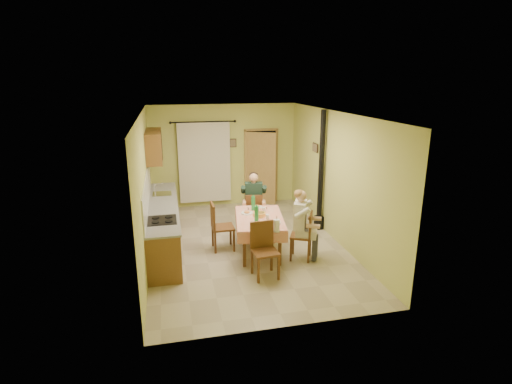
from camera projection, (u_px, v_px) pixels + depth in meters
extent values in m
cube|color=tan|center=(246.00, 245.00, 8.59)|extent=(4.00, 6.00, 0.01)
cube|color=#C6CC68|center=(224.00, 156.00, 11.02)|extent=(4.00, 0.04, 2.80)
cube|color=#C6CC68|center=(289.00, 237.00, 5.40)|extent=(4.00, 0.04, 2.80)
cube|color=#C6CC68|center=(145.00, 188.00, 7.78)|extent=(0.04, 6.00, 2.80)
cube|color=#C6CC68|center=(336.00, 177.00, 8.63)|extent=(0.04, 6.00, 2.80)
cube|color=white|center=(245.00, 113.00, 7.82)|extent=(4.00, 6.00, 0.04)
cube|color=brown|center=(164.00, 226.00, 8.48)|extent=(0.60, 3.60, 0.88)
cube|color=gray|center=(162.00, 205.00, 8.36)|extent=(0.64, 3.64, 0.04)
cube|color=white|center=(147.00, 191.00, 8.21)|extent=(0.02, 3.60, 0.66)
cube|color=silver|center=(162.00, 194.00, 9.10)|extent=(0.42, 0.42, 0.03)
cube|color=black|center=(162.00, 220.00, 7.41)|extent=(0.52, 0.56, 0.02)
cube|color=black|center=(180.00, 242.00, 7.61)|extent=(0.01, 0.55, 0.55)
cube|color=brown|center=(154.00, 146.00, 9.26)|extent=(0.35, 1.40, 0.70)
cylinder|color=black|center=(203.00, 122.00, 10.53)|extent=(1.70, 0.04, 0.04)
cube|color=silver|center=(205.00, 163.00, 10.85)|extent=(1.40, 0.06, 2.20)
cube|color=black|center=(261.00, 167.00, 11.33)|extent=(0.84, 0.03, 2.06)
cube|color=#A58045|center=(246.00, 168.00, 11.22)|extent=(0.06, 0.06, 2.12)
cube|color=#A58045|center=(276.00, 166.00, 11.41)|extent=(0.06, 0.06, 2.12)
cube|color=#A58045|center=(261.00, 130.00, 11.02)|extent=(0.96, 0.06, 0.06)
cube|color=#A58045|center=(261.00, 169.00, 11.15)|extent=(0.77, 0.36, 2.04)
cube|color=tan|center=(260.00, 218.00, 8.07)|extent=(1.16, 1.67, 0.04)
cube|color=tan|center=(263.00, 238.00, 7.36)|extent=(0.92, 0.16, 0.22)
cube|color=tan|center=(257.00, 211.00, 8.84)|extent=(0.92, 0.16, 0.22)
cube|color=tan|center=(237.00, 224.00, 8.07)|extent=(0.25, 1.53, 0.22)
cube|color=tan|center=(282.00, 223.00, 8.13)|extent=(0.25, 1.53, 0.22)
cylinder|color=white|center=(257.00, 207.00, 8.67)|extent=(0.25, 0.25, 0.02)
ellipsoid|color=#CC7233|center=(257.00, 206.00, 8.66)|extent=(0.12, 0.12, 0.05)
cylinder|color=white|center=(263.00, 227.00, 7.52)|extent=(0.25, 0.25, 0.02)
ellipsoid|color=#CC7233|center=(263.00, 226.00, 7.51)|extent=(0.12, 0.12, 0.05)
cylinder|color=white|center=(274.00, 223.00, 7.73)|extent=(0.25, 0.25, 0.02)
ellipsoid|color=#CC7233|center=(275.00, 222.00, 7.72)|extent=(0.12, 0.12, 0.05)
cylinder|color=white|center=(247.00, 213.00, 8.27)|extent=(0.25, 0.25, 0.02)
ellipsoid|color=#CC7233|center=(247.00, 212.00, 8.27)|extent=(0.12, 0.12, 0.05)
cylinder|color=#F7B043|center=(259.00, 214.00, 8.10)|extent=(0.26, 0.26, 0.08)
cylinder|color=white|center=(262.00, 226.00, 7.53)|extent=(0.28, 0.28, 0.02)
cube|color=tan|center=(259.00, 226.00, 7.50)|extent=(0.07, 0.07, 0.03)
cube|color=tan|center=(265.00, 225.00, 7.53)|extent=(0.07, 0.07, 0.03)
cube|color=tan|center=(261.00, 225.00, 7.52)|extent=(0.07, 0.07, 0.03)
cube|color=tan|center=(263.00, 225.00, 7.55)|extent=(0.04, 0.06, 0.03)
cube|color=tan|center=(262.00, 225.00, 7.53)|extent=(0.05, 0.07, 0.03)
cube|color=tan|center=(261.00, 226.00, 7.49)|extent=(0.07, 0.07, 0.03)
cylinder|color=silver|center=(267.00, 217.00, 7.93)|extent=(0.07, 0.07, 0.10)
cylinder|color=silver|center=(264.00, 209.00, 8.37)|extent=(0.07, 0.07, 0.10)
cylinder|color=white|center=(277.00, 225.00, 7.28)|extent=(0.11, 0.11, 0.22)
cylinder|color=silver|center=(277.00, 224.00, 7.27)|extent=(0.02, 0.02, 0.30)
cube|color=#553217|center=(254.00, 212.00, 9.22)|extent=(0.45, 0.45, 0.04)
cube|color=#553217|center=(254.00, 205.00, 8.99)|extent=(0.39, 0.11, 0.44)
cube|color=#553217|center=(265.00, 252.00, 7.11)|extent=(0.47, 0.47, 0.04)
cube|color=#553217|center=(262.00, 234.00, 7.22)|extent=(0.44, 0.08, 0.50)
cube|color=#553217|center=(301.00, 236.00, 7.84)|extent=(0.54, 0.54, 0.04)
cube|color=#553217|center=(311.00, 225.00, 7.74)|extent=(0.21, 0.38, 0.46)
cube|color=#553217|center=(223.00, 227.00, 8.29)|extent=(0.46, 0.46, 0.04)
cube|color=#553217|center=(213.00, 216.00, 8.17)|extent=(0.05, 0.45, 0.51)
cube|color=#192D23|center=(254.00, 210.00, 9.10)|extent=(0.43, 0.46, 0.16)
cube|color=#192D23|center=(254.00, 194.00, 9.13)|extent=(0.43, 0.29, 0.54)
sphere|color=tan|center=(254.00, 178.00, 9.01)|extent=(0.21, 0.21, 0.21)
ellipsoid|color=black|center=(254.00, 175.00, 9.04)|extent=(0.21, 0.21, 0.16)
cube|color=beige|center=(306.00, 232.00, 7.80)|extent=(0.52, 0.50, 0.16)
cube|color=beige|center=(300.00, 215.00, 7.73)|extent=(0.37, 0.46, 0.54)
sphere|color=tan|center=(301.00, 196.00, 7.62)|extent=(0.21, 0.21, 0.21)
ellipsoid|color=olive|center=(299.00, 194.00, 7.62)|extent=(0.21, 0.21, 0.16)
cylinder|color=black|center=(321.00, 171.00, 9.17)|extent=(0.12, 0.12, 2.80)
cylinder|color=black|center=(319.00, 222.00, 9.52)|extent=(0.24, 0.24, 0.30)
cube|color=black|center=(233.00, 143.00, 10.95)|extent=(0.19, 0.03, 0.23)
cube|color=brown|center=(315.00, 148.00, 9.63)|extent=(0.03, 0.31, 0.21)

